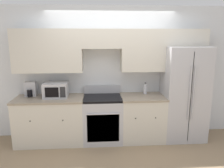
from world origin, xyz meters
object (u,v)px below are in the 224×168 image
object	(u,v)px
refrigerator	(183,93)
oven_range	(103,118)
bottle	(145,89)
microwave	(56,90)

from	to	relation	value
refrigerator	oven_range	bearing A→B (deg)	-178.44
refrigerator	bottle	bearing A→B (deg)	170.28
refrigerator	microwave	size ratio (longest dim) A/B	4.13
microwave	bottle	bearing A→B (deg)	3.65
refrigerator	microwave	world-z (taller)	refrigerator
oven_range	microwave	bearing A→B (deg)	176.20
refrigerator	bottle	distance (m)	0.75
refrigerator	bottle	size ratio (longest dim) A/B	7.96
oven_range	refrigerator	world-z (taller)	refrigerator
oven_range	bottle	world-z (taller)	bottle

